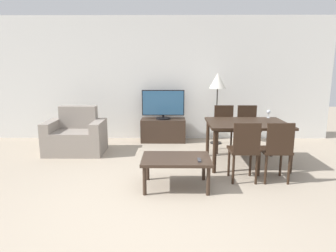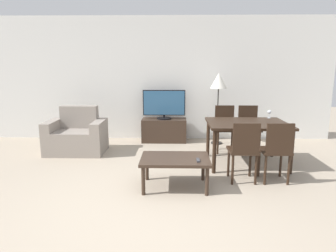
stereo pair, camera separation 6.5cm
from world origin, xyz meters
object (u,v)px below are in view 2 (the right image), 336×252
at_px(tv, 164,105).
at_px(remote_primary, 198,160).
at_px(armchair, 77,136).
at_px(floor_lamp, 219,83).
at_px(dining_chair_near_right, 276,149).
at_px(tv_stand, 164,130).
at_px(dining_table, 247,127).
at_px(dining_chair_far, 249,126).
at_px(dining_chair_far_left, 225,126).
at_px(wine_glass_left, 269,112).
at_px(dining_chair_near, 244,148).
at_px(coffee_table, 175,161).

bearing_deg(tv, remote_primary, -78.63).
bearing_deg(armchair, floor_lamp, 14.45).
relative_size(tv, dining_chair_near_right, 1.04).
distance_m(tv_stand, dining_table, 2.14).
relative_size(tv_stand, dining_chair_far, 1.09).
distance_m(dining_chair_far_left, wine_glass_left, 0.87).
relative_size(tv, dining_chair_far_left, 1.04).
relative_size(tv_stand, dining_table, 0.74).
bearing_deg(dining_chair_near, coffee_table, -168.47).
height_order(dining_chair_far, dining_chair_near_right, same).
xyz_separation_m(dining_chair_far, floor_lamp, (-0.52, 0.56, 0.78)).
bearing_deg(dining_chair_near, tv_stand, 117.12).
xyz_separation_m(tv, dining_chair_far_left, (1.21, -0.74, -0.31)).
relative_size(armchair, coffee_table, 1.16).
relative_size(tv, dining_chair_far, 1.04).
height_order(dining_table, dining_chair_near_right, dining_chair_near_right).
height_order(coffee_table, wine_glass_left, wine_glass_left).
bearing_deg(dining_chair_near_right, floor_lamp, 103.53).
bearing_deg(floor_lamp, remote_primary, -103.41).
bearing_deg(dining_chair_near, dining_table, 74.27).
xyz_separation_m(tv, wine_glass_left, (1.92, -1.12, 0.01)).
bearing_deg(dining_chair_near, armchair, 152.89).
bearing_deg(wine_glass_left, dining_table, -139.18).
relative_size(coffee_table, dining_chair_far, 1.05).
bearing_deg(armchair, tv_stand, 28.51).
bearing_deg(armchair, dining_chair_near, -27.11).
distance_m(dining_table, wine_glass_left, 0.67).
distance_m(dining_table, floor_lamp, 1.54).
bearing_deg(dining_chair_far_left, remote_primary, -108.92).
distance_m(dining_chair_near, dining_chair_near_right, 0.45).
relative_size(floor_lamp, wine_glass_left, 10.25).
relative_size(tv, dining_table, 0.70).
distance_m(armchair, dining_chair_near_right, 3.62).
distance_m(coffee_table, floor_lamp, 2.69).
height_order(armchair, tv_stand, armchair).
bearing_deg(floor_lamp, dining_table, -77.78).
xyz_separation_m(tv_stand, dining_table, (1.43, -1.55, 0.40)).
relative_size(armchair, dining_chair_near, 1.22).
bearing_deg(coffee_table, dining_chair_near, 11.53).
bearing_deg(wine_glass_left, coffee_table, -139.72).
height_order(tv_stand, floor_lamp, floor_lamp).
relative_size(dining_chair_far_left, wine_glass_left, 6.04).
height_order(dining_chair_far, dining_chair_far_left, same).
distance_m(tv, dining_chair_far_left, 1.45).
relative_size(remote_primary, wine_glass_left, 1.03).
relative_size(dining_chair_far, remote_primary, 5.88).
distance_m(tv, floor_lamp, 1.24).
distance_m(coffee_table, wine_glass_left, 2.25).
height_order(dining_table, wine_glass_left, wine_glass_left).
bearing_deg(wine_glass_left, dining_chair_near, -120.16).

